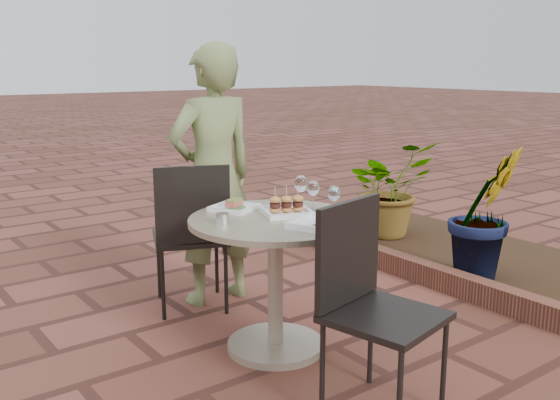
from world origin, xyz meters
TOP-DOWN VIEW (x-y plane):
  - ground at (0.00, 0.00)m, footprint 60.00×60.00m
  - cafe_table at (0.15, -0.24)m, footprint 0.90×0.90m
  - chair_far at (0.05, 0.49)m, footprint 0.58×0.58m
  - chair_near at (0.13, -0.94)m, footprint 0.52×0.52m
  - diner at (0.26, 0.58)m, footprint 0.60×0.40m
  - plate_salmon at (0.07, 0.03)m, footprint 0.29×0.29m
  - plate_sliders at (0.24, -0.22)m, footprint 0.31×0.31m
  - plate_tuna at (0.22, -0.52)m, footprint 0.35×0.35m
  - wine_glass_right at (0.42, -0.38)m, footprint 0.07×0.07m
  - wine_glass_mid at (0.41, -0.13)m, footprint 0.08×0.08m
  - wine_glass_far at (0.42, -0.21)m, footprint 0.07×0.07m
  - steel_ramekin at (-0.13, -0.18)m, footprint 0.08×0.08m
  - cutlery_set at (0.45, -0.52)m, footprint 0.12×0.21m
  - planter_curb at (1.60, 0.30)m, footprint 0.12×3.00m
  - mulch_bed at (2.30, 0.30)m, footprint 1.30×3.00m
  - potted_plant_a at (2.17, 0.86)m, footprint 0.82×0.73m
  - potted_plant_b at (1.87, -0.31)m, footprint 0.60×0.54m

SIDE VIEW (x-z plane):
  - ground at x=0.00m, z-range 0.00..0.00m
  - mulch_bed at x=2.30m, z-range 0.00..0.06m
  - planter_curb at x=1.60m, z-range 0.00..0.15m
  - potted_plant_a at x=2.17m, z-range 0.06..0.88m
  - cafe_table at x=0.15m, z-range 0.12..0.85m
  - potted_plant_b at x=1.87m, z-range 0.06..0.98m
  - chair_far at x=0.05m, z-range 0.08..1.01m
  - chair_near at x=0.13m, z-range 0.08..1.01m
  - cutlery_set at x=0.45m, z-range 0.73..0.73m
  - plate_tuna at x=0.22m, z-range 0.73..0.76m
  - plate_salmon at x=0.07m, z-range 0.72..0.78m
  - steel_ramekin at x=-0.13m, z-range 0.73..0.78m
  - plate_sliders at x=0.24m, z-range 0.69..0.84m
  - diner at x=0.26m, z-range 0.00..1.64m
  - wine_glass_right at x=0.42m, z-range 0.76..0.92m
  - wine_glass_far at x=0.42m, z-range 0.76..0.92m
  - wine_glass_mid at x=0.41m, z-range 0.77..0.95m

